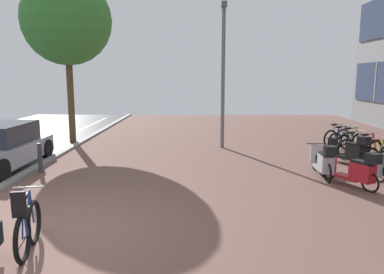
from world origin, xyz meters
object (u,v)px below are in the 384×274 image
(bicycle_rack_09, at_px, (337,138))
(bollard_far, at_px, (40,158))
(bicycle_rack_04, at_px, (378,157))
(bicycle_rack_07, at_px, (351,144))
(parked_car_near, at_px, (0,148))
(lamp_post, at_px, (223,68))
(bicycle_rack_08, at_px, (341,141))
(scooter_far, at_px, (356,170))
(bicycle_rack_06, at_px, (354,148))
(bicycle_rack_05, at_px, (368,151))
(scooter_mid, at_px, (324,162))
(scooter_extra, at_px, (351,151))
(street_tree, at_px, (67,21))
(bicycle_foreground, at_px, (25,228))

(bicycle_rack_09, bearing_deg, bollard_far, -156.90)
(bicycle_rack_04, height_order, bicycle_rack_07, bicycle_rack_07)
(parked_car_near, relative_size, lamp_post, 0.74)
(bicycle_rack_08, distance_m, scooter_far, 5.01)
(bicycle_rack_09, bearing_deg, parked_car_near, -161.80)
(bollard_far, bearing_deg, bicycle_rack_06, 12.33)
(bicycle_rack_05, xyz_separation_m, scooter_mid, (-1.99, -1.85, 0.09))
(scooter_mid, xyz_separation_m, scooter_extra, (1.33, 1.51, -0.01))
(bicycle_rack_05, bearing_deg, bicycle_rack_06, 101.09)
(scooter_mid, relative_size, street_tree, 0.28)
(bicycle_rack_07, bearing_deg, bicycle_rack_05, -91.03)
(bicycle_rack_06, distance_m, bicycle_rack_07, 0.71)
(scooter_far, bearing_deg, scooter_extra, 71.01)
(bicycle_rack_06, bearing_deg, scooter_mid, -126.13)
(bicycle_rack_04, distance_m, scooter_mid, 2.31)
(bicycle_rack_07, bearing_deg, scooter_extra, -111.73)
(bicycle_rack_07, xyz_separation_m, scooter_mid, (-2.02, -3.24, 0.09))
(scooter_far, bearing_deg, bicycle_rack_06, 68.47)
(bicycle_rack_07, relative_size, scooter_far, 0.84)
(bicycle_rack_09, xyz_separation_m, scooter_mid, (-2.02, -4.63, 0.11))
(bicycle_rack_04, bearing_deg, bicycle_rack_07, 89.36)
(bicycle_foreground, distance_m, bicycle_rack_09, 12.10)
(scooter_extra, xyz_separation_m, lamp_post, (-3.79, 2.76, 2.55))
(bicycle_rack_07, height_order, bicycle_rack_09, bicycle_rack_07)
(bicycle_rack_09, height_order, scooter_extra, scooter_extra)
(bicycle_rack_04, xyz_separation_m, scooter_mid, (-1.99, -1.15, 0.11))
(bicycle_foreground, distance_m, bollard_far, 5.15)
(scooter_mid, height_order, scooter_far, scooter_mid)
(bicycle_foreground, height_order, bicycle_rack_08, bicycle_foreground)
(scooter_extra, distance_m, lamp_post, 5.34)
(bicycle_rack_04, relative_size, scooter_far, 0.73)
(scooter_mid, bearing_deg, lamp_post, 119.91)
(scooter_extra, relative_size, parked_car_near, 0.38)
(bicycle_rack_06, relative_size, bicycle_rack_07, 0.96)
(bicycle_foreground, bearing_deg, bicycle_rack_05, 37.88)
(bollard_far, bearing_deg, bicycle_rack_08, 19.76)
(parked_car_near, bearing_deg, bollard_far, -19.59)
(bicycle_rack_09, relative_size, parked_car_near, 0.31)
(bicycle_rack_06, relative_size, bicycle_rack_08, 1.08)
(bicycle_rack_07, relative_size, street_tree, 0.20)
(bicycle_rack_05, xyz_separation_m, parked_car_near, (-11.24, -0.92, 0.26))
(bicycle_rack_05, bearing_deg, scooter_far, -118.63)
(scooter_extra, bearing_deg, bicycle_rack_04, -28.10)
(lamp_post, bearing_deg, bicycle_rack_05, -28.57)
(bicycle_rack_09, distance_m, scooter_far, 5.70)
(bicycle_rack_09, relative_size, scooter_mid, 0.66)
(bicycle_rack_07, distance_m, scooter_extra, 1.86)
(bicycle_rack_04, bearing_deg, scooter_mid, -149.98)
(scooter_mid, bearing_deg, bicycle_rack_08, 63.84)
(bicycle_rack_07, bearing_deg, bicycle_foreground, -136.52)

